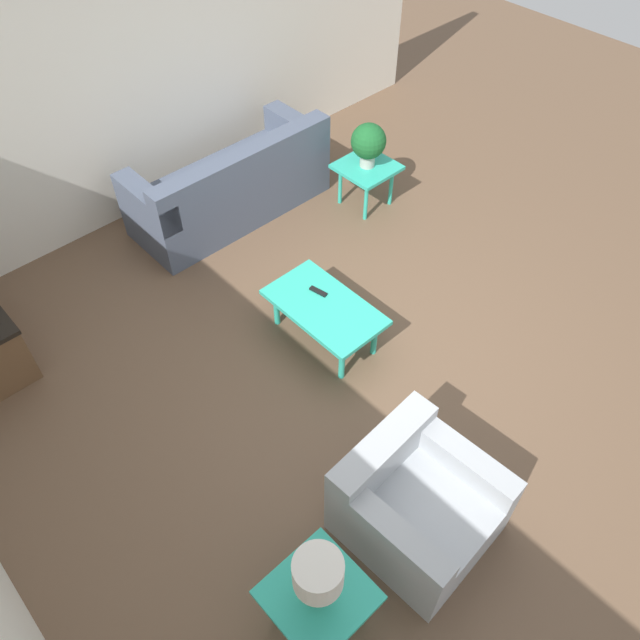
# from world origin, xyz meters

# --- Properties ---
(ground_plane) EXTENTS (14.00, 14.00, 0.00)m
(ground_plane) POSITION_xyz_m (0.00, 0.00, 0.00)
(ground_plane) COLOR brown
(wall_right) EXTENTS (0.12, 7.20, 2.70)m
(wall_right) POSITION_xyz_m (3.06, 0.00, 1.35)
(wall_right) COLOR silver
(wall_right) RESTS_ON ground_plane
(sofa) EXTENTS (0.82, 2.02, 0.86)m
(sofa) POSITION_xyz_m (2.26, -0.35, 0.33)
(sofa) COLOR #4C566B
(sofa) RESTS_ON ground_plane
(armchair) EXTENTS (0.93, 0.90, 0.71)m
(armchair) POSITION_xyz_m (-1.22, 0.84, 0.29)
(armchair) COLOR #A8ADB2
(armchair) RESTS_ON ground_plane
(coffee_table) EXTENTS (0.99, 0.56, 0.39)m
(coffee_table) POSITION_xyz_m (0.39, 0.14, 0.35)
(coffee_table) COLOR #2DB79E
(coffee_table) RESTS_ON ground_plane
(side_table_plant) EXTENTS (0.55, 0.55, 0.46)m
(side_table_plant) POSITION_xyz_m (1.46, -1.45, 0.40)
(side_table_plant) COLOR #2DB79E
(side_table_plant) RESTS_ON ground_plane
(side_table_lamp) EXTENTS (0.55, 0.55, 0.46)m
(side_table_lamp) POSITION_xyz_m (-1.25, 1.72, 0.40)
(side_table_lamp) COLOR #2DB79E
(side_table_lamp) RESTS_ON ground_plane
(potted_plant) EXTENTS (0.35, 0.35, 0.45)m
(potted_plant) POSITION_xyz_m (1.46, -1.45, 0.73)
(potted_plant) COLOR #B2ADA3
(potted_plant) RESTS_ON side_table_plant
(table_lamp) EXTENTS (0.28, 0.28, 0.42)m
(table_lamp) POSITION_xyz_m (-1.25, 1.72, 0.75)
(table_lamp) COLOR #997F4C
(table_lamp) RESTS_ON side_table_lamp
(remote_control) EXTENTS (0.16, 0.07, 0.02)m
(remote_control) POSITION_xyz_m (0.53, 0.07, 0.40)
(remote_control) COLOR black
(remote_control) RESTS_ON coffee_table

